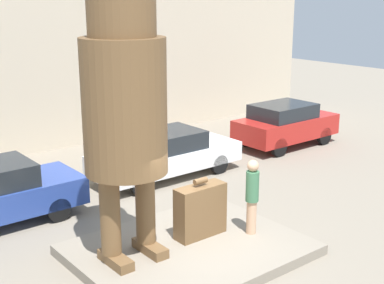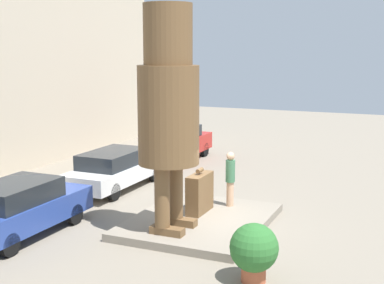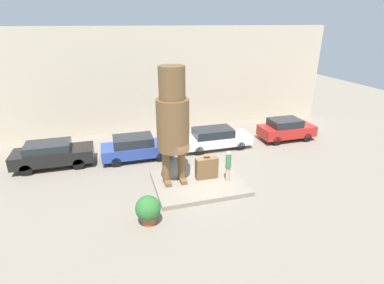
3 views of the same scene
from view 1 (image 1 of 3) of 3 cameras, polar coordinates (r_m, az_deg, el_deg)
ground_plane at (r=11.93m, az=-0.31°, el=-11.91°), size 60.00×60.00×0.00m
pedestal at (r=11.88m, az=-0.31°, el=-11.43°), size 4.74×3.77×0.23m
building_backdrop at (r=19.26m, az=-18.92°, el=10.13°), size 28.00×0.60×7.92m
statue_figure at (r=10.32m, az=-7.28°, el=5.86°), size 1.65×1.65×6.09m
giant_suitcase at (r=12.03m, az=0.89°, el=-7.33°), size 1.21×0.43×1.37m
tourist at (r=12.08m, az=6.43°, el=-5.51°), size 0.30×0.30×1.74m
parked_car_white at (r=16.44m, az=-3.00°, el=-1.22°), size 4.79×1.77×1.45m
parked_car_red at (r=20.12m, az=9.93°, el=1.94°), size 4.01×1.79×1.61m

